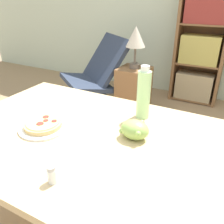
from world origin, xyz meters
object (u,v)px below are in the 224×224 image
lounge_chair_near (94,86)px  grape_bunch (135,130)px  bookshelf (201,48)px  table_lamp (136,39)px  pizza_on_plate (43,126)px  drink_bottle (144,94)px  salt_shaker (52,174)px  side_table (133,93)px

lounge_chair_near → grape_bunch: bearing=-15.3°
bookshelf → table_lamp: (-0.55, -0.83, 0.19)m
pizza_on_plate → bookshelf: 2.55m
lounge_chair_near → table_lamp: table_lamp is taller
drink_bottle → salt_shaker: size_ratio=4.01×
pizza_on_plate → drink_bottle: drink_bottle is taller
pizza_on_plate → grape_bunch: 0.44m
grape_bunch → side_table: grape_bunch is taller
grape_bunch → drink_bottle: (-0.04, 0.21, 0.09)m
salt_shaker → table_lamp: size_ratio=0.15×
pizza_on_plate → grape_bunch: bearing=17.0°
grape_bunch → side_table: 1.78m
salt_shaker → grape_bunch: bearing=70.6°
grape_bunch → lounge_chair_near: (-1.21, 1.55, -0.52)m
salt_shaker → bookshelf: 2.79m
side_table → table_lamp: table_lamp is taller
grape_bunch → drink_bottle: bearing=102.1°
drink_bottle → bookshelf: bookshelf is taller
drink_bottle → side_table: bearing=114.5°
pizza_on_plate → side_table: pizza_on_plate is taller
pizza_on_plate → side_table: 1.78m
drink_bottle → lounge_chair_near: size_ratio=0.27×
drink_bottle → salt_shaker: 0.61m
lounge_chair_near → side_table: bearing=38.5°
side_table → table_lamp: 0.62m
pizza_on_plate → side_table: (-0.24, 1.70, -0.48)m
lounge_chair_near → bookshelf: 1.45m
grape_bunch → salt_shaker: grape_bunch is taller
table_lamp → grape_bunch: bearing=-67.0°
bookshelf → salt_shaker: bearing=-90.5°
bookshelf → pizza_on_plate: bearing=-96.9°
salt_shaker → pizza_on_plate: bearing=137.4°
pizza_on_plate → salt_shaker: 0.39m
drink_bottle → salt_shaker: bearing=-98.7°
pizza_on_plate → side_table: bearing=98.2°
pizza_on_plate → bookshelf: bearing=83.1°
lounge_chair_near → side_table: (0.54, 0.02, 0.01)m
pizza_on_plate → lounge_chair_near: 1.92m
salt_shaker → side_table: bearing=105.1°
grape_bunch → bookshelf: size_ratio=0.09×
bookshelf → drink_bottle: bearing=-88.2°
grape_bunch → lounge_chair_near: bearing=127.8°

